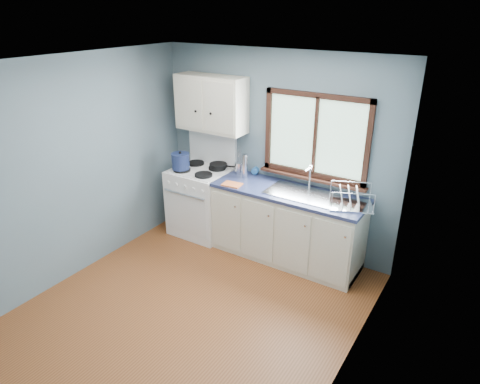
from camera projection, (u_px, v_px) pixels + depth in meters
The scene contains 18 objects.
floor at pixel (190, 312), 4.48m from camera, with size 3.20×3.60×0.02m, color brown.
ceiling at pixel (175, 64), 3.47m from camera, with size 3.20×3.60×0.02m, color white.
wall_back at pixel (275, 152), 5.37m from camera, with size 3.20×0.02×2.50m, color slate.
wall_left at pixel (71, 171), 4.77m from camera, with size 0.02×3.60×2.50m, color slate.
wall_right at pixel (352, 253), 3.18m from camera, with size 0.02×3.60×2.50m, color slate.
gas_range at pixel (201, 199), 5.88m from camera, with size 0.76×0.69×1.36m.
base_cabinets at pixel (286, 228), 5.29m from camera, with size 1.85×0.60×0.88m.
countertop at pixel (288, 192), 5.09m from camera, with size 1.89×0.64×0.04m, color #1D2545.
sink at pixel (302, 199), 5.02m from camera, with size 0.84×0.46×0.44m.
window at pixel (315, 142), 4.99m from camera, with size 1.36×0.10×1.03m.
upper_cabinets at pixel (211, 104), 5.43m from camera, with size 0.95×0.35×0.70m.
skillet at pixel (218, 165), 5.71m from camera, with size 0.38×0.30×0.05m.
stockpot at pixel (181, 161), 5.62m from camera, with size 0.30×0.30×0.24m.
utensil_crock at pixel (239, 168), 5.59m from camera, with size 0.15×0.15×0.37m.
thermos at pixel (245, 166), 5.41m from camera, with size 0.07×0.07×0.31m, color silver.
soap_bottle at pixel (254, 166), 5.50m from camera, with size 0.10×0.10×0.25m, color #2662A2.
dish_towel at pixel (232, 184), 5.24m from camera, with size 0.23×0.17×0.02m, color orange.
dish_rack at pixel (350, 201), 4.68m from camera, with size 0.56×0.50×0.24m.
Camera 1 is at (2.38, -2.75, 2.94)m, focal length 32.00 mm.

